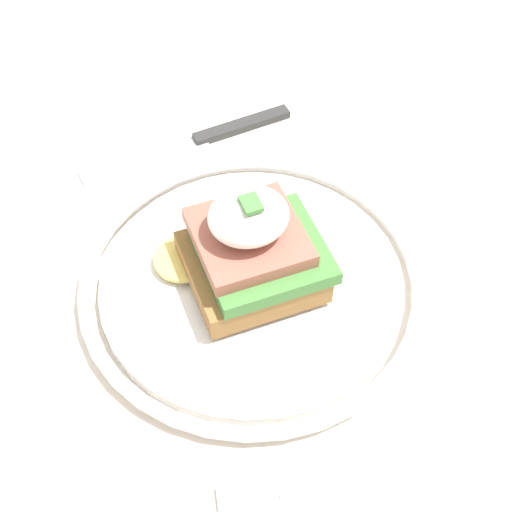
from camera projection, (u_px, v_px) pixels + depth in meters
name	position (u px, v px, depth m)	size (l,w,h in m)	color
dining_table	(245.00, 355.00, 0.61)	(1.03, 0.69, 0.73)	beige
plate	(256.00, 280.00, 0.50)	(0.24, 0.24, 0.02)	white
sandwich	(255.00, 247.00, 0.48)	(0.09, 0.11, 0.07)	olive
fork	(336.00, 487.00, 0.42)	(0.05, 0.16, 0.00)	silver
knife	(205.00, 138.00, 0.61)	(0.03, 0.19, 0.01)	#2D2D2D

